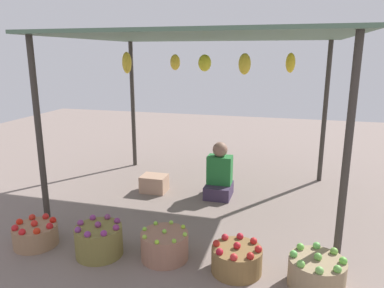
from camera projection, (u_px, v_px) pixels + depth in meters
name	position (u px, v px, depth m)	size (l,w,h in m)	color
ground_plane	(204.00, 200.00, 5.07)	(14.00, 14.00, 0.00)	gray
market_stall_structure	(206.00, 46.00, 4.57)	(3.47, 2.80, 2.20)	#38332D
vendor_person	(219.00, 176.00, 5.14)	(0.36, 0.44, 0.78)	#3B2E47
basket_red_tomatoes	(36.00, 234.00, 3.85)	(0.45, 0.45, 0.28)	#9B7555
basket_purple_onions	(99.00, 240.00, 3.66)	(0.47, 0.47, 0.36)	olive
basket_limes	(165.00, 245.00, 3.60)	(0.47, 0.47, 0.31)	#9A6B55
basket_red_apples	(237.00, 259.00, 3.38)	(0.47, 0.47, 0.30)	brown
basket_green_apples	(317.00, 272.00, 3.16)	(0.49, 0.49, 0.32)	#967F5E
wooden_crate_near_vendor	(154.00, 183.00, 5.35)	(0.37, 0.30, 0.24)	tan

